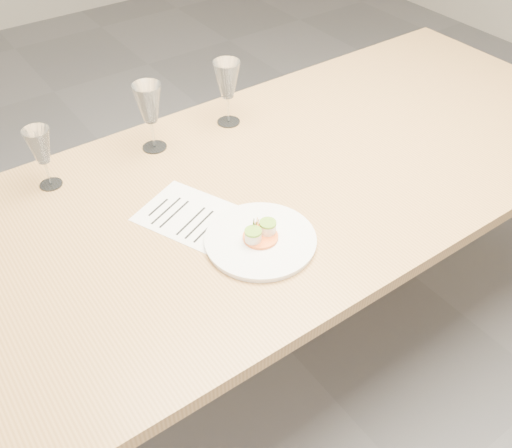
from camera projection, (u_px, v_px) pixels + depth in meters
ground at (273, 332)px, 2.20m from camera, size 7.00×7.00×0.00m
dining_table at (278, 194)px, 1.75m from camera, size 2.40×1.00×0.75m
dinner_plate at (261, 239)px, 1.48m from camera, size 0.29×0.29×0.08m
recipe_sheet at (189, 215)px, 1.57m from camera, size 0.29×0.32×0.00m
wine_glass_0 at (40, 147)px, 1.58m from camera, size 0.08×0.08×0.19m
wine_glass_1 at (149, 105)px, 1.71m from camera, size 0.09×0.09×0.22m
wine_glass_2 at (227, 81)px, 1.83m from camera, size 0.09×0.09×0.22m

